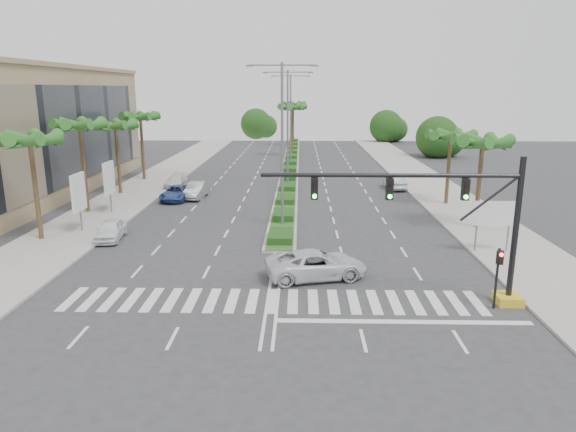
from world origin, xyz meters
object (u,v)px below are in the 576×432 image
Objects in this scene: car_crossing at (316,264)px; car_right at (395,182)px; car_parked_d at (176,181)px; car_parked_b at (196,190)px; car_parked_a at (110,230)px; car_parked_c at (177,193)px.

car_crossing is 27.52m from car_right.
car_right reaches higher than car_parked_d.
car_parked_b is 23.75m from car_crossing.
car_parked_a is 0.72× the size of car_crossing.
car_parked_a is 0.89× the size of car_parked_b.
car_parked_b is (3.20, 14.04, 0.06)m from car_parked_a.
car_parked_b reaches higher than car_parked_d.
car_parked_d is at bearing 83.59° from car_parked_a.
car_parked_b is 20.36m from car_right.
car_parked_a is at bearing -93.70° from car_parked_c.
car_parked_c is (1.53, 13.02, -0.01)m from car_parked_a.
car_crossing reaches higher than car_parked_c.
car_parked_b is 1.00× the size of car_parked_d.
car_parked_c is at bearing 18.53° from car_crossing.
car_parked_a is 13.11m from car_parked_c.
car_crossing reaches higher than car_right.
car_right is at bearing 18.41° from car_parked_c.
car_parked_a is 0.83× the size of car_parked_c.
car_parked_a is at bearing -89.26° from car_parked_d.
car_right is (19.77, 4.90, -0.03)m from car_parked_b.
car_parked_c is 6.43m from car_parked_d.
car_parked_b is at bearing 70.77° from car_parked_a.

